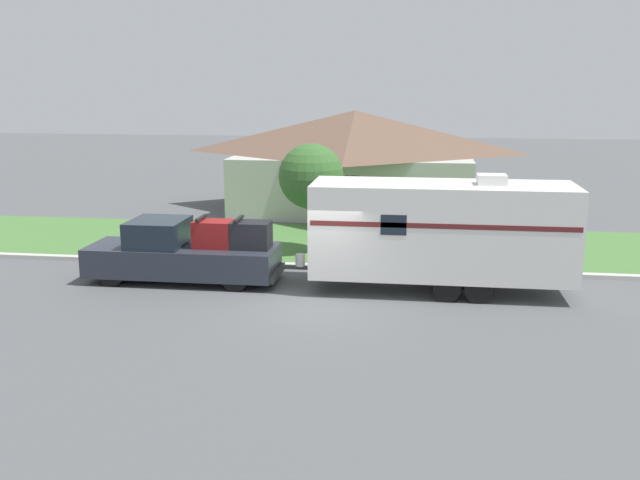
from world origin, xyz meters
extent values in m
plane|color=#515456|center=(0.00, 0.00, 0.00)|extent=(120.00, 120.00, 0.00)
cube|color=beige|center=(0.00, 3.75, 0.07)|extent=(80.00, 0.30, 0.14)
cube|color=#477538|center=(0.00, 7.40, 0.01)|extent=(80.00, 7.00, 0.03)
cube|color=#B2B2A8|center=(-0.24, 15.03, 1.33)|extent=(10.62, 7.67, 2.67)
pyramid|color=brown|center=(-0.24, 15.03, 3.65)|extent=(11.46, 8.28, 1.97)
cube|color=#4C3828|center=(-0.24, 11.22, 1.05)|extent=(1.00, 0.06, 2.10)
cylinder|color=black|center=(-6.22, 0.95, 0.42)|extent=(0.83, 0.28, 0.83)
cylinder|color=black|center=(-6.22, 2.60, 0.42)|extent=(0.83, 0.28, 0.83)
cylinder|color=black|center=(-2.44, 0.95, 0.42)|extent=(0.83, 0.28, 0.83)
cylinder|color=black|center=(-2.44, 2.60, 0.42)|extent=(0.83, 0.28, 0.83)
cube|color=#282D38|center=(-5.57, 1.77, 0.66)|extent=(3.11, 2.01, 0.86)
cube|color=#19232D|center=(-5.01, 1.77, 1.49)|extent=(1.62, 1.85, 0.79)
cube|color=#282D38|center=(-2.72, 1.77, 0.66)|extent=(2.60, 2.01, 0.86)
cube|color=#333333|center=(-1.35, 1.77, 0.35)|extent=(0.12, 1.81, 0.20)
cube|color=maroon|center=(-3.29, 1.77, 1.49)|extent=(1.15, 0.85, 0.80)
cube|color=black|center=(-3.66, 1.77, 1.97)|extent=(0.10, 0.93, 0.08)
cube|color=black|center=(-2.14, 1.77, 1.49)|extent=(1.15, 0.85, 0.80)
cube|color=black|center=(-2.51, 1.77, 1.97)|extent=(0.10, 0.93, 0.08)
cylinder|color=black|center=(3.61, 0.72, 0.38)|extent=(0.77, 0.22, 0.77)
cylinder|color=black|center=(3.61, 2.83, 0.38)|extent=(0.77, 0.22, 0.77)
cylinder|color=black|center=(4.45, 0.72, 0.38)|extent=(0.77, 0.22, 0.77)
cylinder|color=black|center=(4.45, 2.83, 0.38)|extent=(0.77, 0.22, 0.77)
cube|color=silver|center=(3.44, 1.77, 1.82)|extent=(7.39, 2.39, 2.65)
cube|color=#5B1E1E|center=(3.44, 0.57, 2.15)|extent=(7.24, 0.01, 0.14)
cube|color=#383838|center=(-0.71, 1.77, 0.54)|extent=(0.91, 0.12, 0.10)
cylinder|color=silver|center=(-0.67, 1.77, 0.77)|extent=(0.28, 0.28, 0.36)
cube|color=silver|center=(4.77, 1.77, 3.28)|extent=(0.80, 0.68, 0.28)
cube|color=#19232D|center=(2.11, 0.57, 2.15)|extent=(0.70, 0.01, 0.56)
cylinder|color=brown|center=(0.20, 4.81, 0.51)|extent=(0.09, 0.09, 1.02)
cube|color=#B2B2B2|center=(0.20, 4.81, 1.13)|extent=(0.48, 0.20, 0.22)
cylinder|color=brown|center=(-0.96, 5.95, 0.93)|extent=(0.24, 0.24, 1.87)
sphere|color=#38662D|center=(-0.96, 5.95, 2.72)|extent=(2.28, 2.28, 2.28)
camera|label=1|loc=(2.70, -18.43, 5.95)|focal=40.00mm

